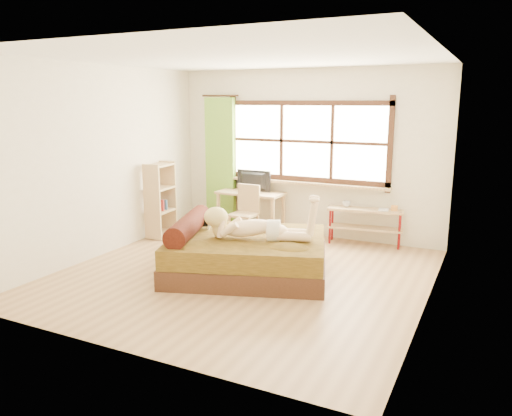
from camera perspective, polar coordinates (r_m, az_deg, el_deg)
The scene contains 18 objects.
floor at distance 6.48m, azimuth -1.51°, elevation -7.65°, with size 4.50×4.50×0.00m, color #9E754C.
ceiling at distance 6.12m, azimuth -1.65°, elevation 16.89°, with size 4.50×4.50×0.00m, color white.
wall_back at distance 8.20m, azimuth 5.79°, elevation 6.19°, with size 4.50×4.50×0.00m, color silver.
wall_front at distance 4.32m, azimuth -15.58°, elevation 0.43°, with size 4.50×4.50×0.00m, color silver.
wall_left at distance 7.46m, azimuth -17.12°, elevation 5.13°, with size 4.50×4.50×0.00m, color silver.
wall_right at distance 5.49m, azimuth 19.72°, elevation 2.60°, with size 4.50×4.50×0.00m, color silver.
window at distance 8.16m, azimuth 5.74°, elevation 7.28°, with size 2.80×0.16×1.46m.
curtain at distance 8.77m, azimuth -4.08°, elevation 5.29°, with size 0.55×0.10×2.20m, color #619428.
bed at distance 6.46m, azimuth -1.39°, elevation -5.20°, with size 2.38×2.13×0.75m.
woman at distance 6.20m, azimuth 0.05°, elevation -0.92°, with size 1.38×0.40×0.59m, color beige, non-canonical shape.
kitten at distance 6.79m, azimuth -6.00°, elevation -1.39°, with size 0.30×0.12×0.24m, color black, non-canonical shape.
desk at distance 8.38m, azimuth -0.61°, elevation 1.23°, with size 1.13×0.54×0.70m.
monitor at distance 8.38m, azimuth -0.46°, elevation 3.10°, with size 0.62×0.08×0.36m, color black.
chair at distance 8.03m, azimuth -1.15°, elevation -0.11°, with size 0.40×0.40×0.88m.
pipe_shelf at distance 7.88m, azimuth 12.45°, elevation -1.16°, with size 1.17×0.44×0.65m.
cup at distance 7.91m, azimuth 10.32°, elevation 0.46°, with size 0.12×0.12×0.10m, color gray.
book at distance 7.80m, azimuth 13.84°, elevation -0.16°, with size 0.15×0.20×0.02m, color gray.
bookshelf at distance 8.28m, azimuth -10.87°, elevation 0.95°, with size 0.34×0.55×1.21m.
Camera 1 is at (2.84, -5.40, 2.20)m, focal length 35.00 mm.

